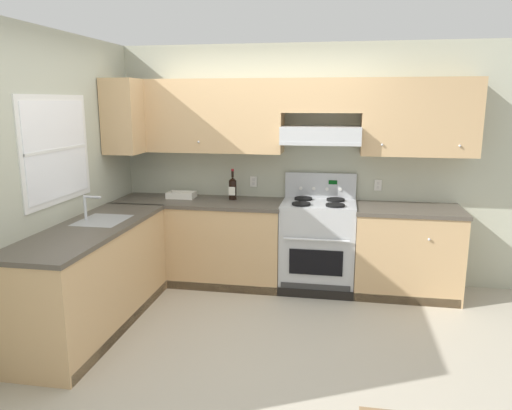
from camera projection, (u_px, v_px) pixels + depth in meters
The scene contains 8 objects.
ground_plane at pixel (233, 337), 4.11m from camera, with size 7.04×7.04×0.00m, color #B2AA99.
wall_back at pixel (300, 146), 5.20m from camera, with size 4.68×0.57×2.55m.
wall_left at pixel (63, 171), 4.32m from camera, with size 0.47×4.00×2.55m.
counter_back_run at pixel (273, 245), 5.19m from camera, with size 3.60×0.65×0.91m.
counter_left_run at pixel (94, 277), 4.23m from camera, with size 0.63×1.91×1.13m.
stove at pixel (318, 245), 5.11m from camera, with size 0.76×0.62×1.20m.
wine_bottle at pixel (233, 188), 5.25m from camera, with size 0.08×0.08×0.33m.
bowl at pixel (182, 196), 5.36m from camera, with size 0.30×0.21×0.07m.
Camera 1 is at (0.85, -3.69, 1.96)m, focal length 34.12 mm.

